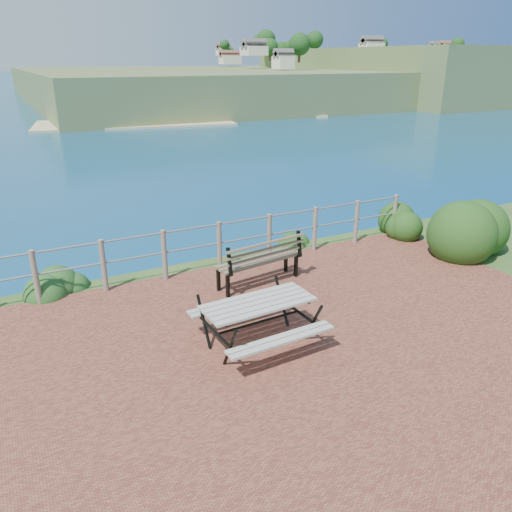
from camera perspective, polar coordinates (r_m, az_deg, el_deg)
The scene contains 9 objects.
ground at distance 7.66m, azimuth 6.06°, elevation -10.27°, with size 10.00×7.00×0.12m, color brown.
safety_railing at distance 10.08m, azimuth -4.22°, elevation 1.50°, with size 9.40×0.10×1.00m.
distant_bay at distance 272.99m, azimuth 13.88°, elevation 19.87°, with size 290.00×232.36×24.00m.
picnic_table at distance 7.45m, azimuth 0.25°, elevation -7.12°, with size 1.69×1.44×0.70m.
park_bench at distance 9.35m, azimuth 0.29°, elevation 0.31°, with size 1.75×0.66×0.97m.
shrub_right_front at distance 12.11m, azimuth 22.45°, elevation 0.46°, with size 1.45×1.45×2.06m, color #204013.
shrub_right_edge at distance 12.61m, azimuth 15.33°, elevation 2.18°, with size 0.97×0.97×1.40m, color #204013.
shrub_lip_west at distance 10.14m, azimuth -21.71°, elevation -3.44°, with size 0.88×0.88×0.67m, color #21491B.
shrub_lip_east at distance 11.72m, azimuth 4.28°, elevation 1.44°, with size 0.68×0.68×0.38m, color #204013.
Camera 1 is at (-3.67, -5.38, 4.03)m, focal length 35.00 mm.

